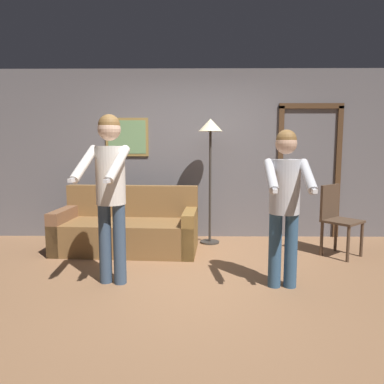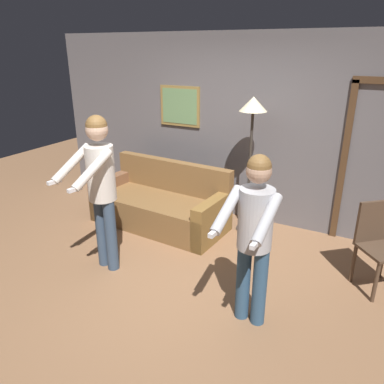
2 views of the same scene
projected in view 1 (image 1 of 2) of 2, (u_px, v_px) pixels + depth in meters
ground_plane at (191, 279)px, 4.06m from camera, size 12.00×12.00×0.00m
back_wall_assembly at (193, 154)px, 5.84m from camera, size 6.40×0.10×2.60m
couch at (128, 230)px, 5.16m from camera, size 1.95×0.97×0.87m
torchiere_lamp at (210, 139)px, 5.39m from camera, size 0.35×0.35×1.82m
person_standing_left at (110, 182)px, 3.81m from camera, size 0.51×0.70×1.76m
person_standing_right at (285, 195)px, 3.72m from camera, size 0.45×0.65×1.60m
dining_chair_distant at (336, 216)px, 4.91m from camera, size 0.59×0.59×0.93m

